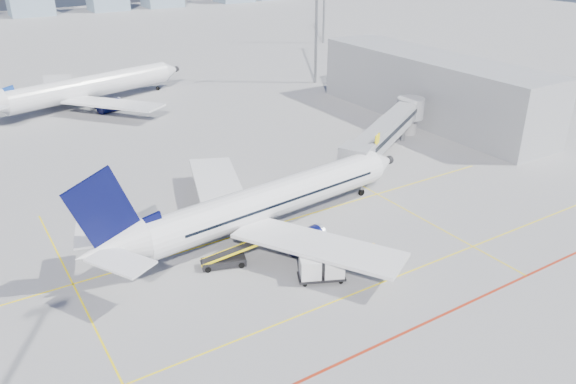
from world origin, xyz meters
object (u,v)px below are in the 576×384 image
at_px(second_aircraft, 83,89).
at_px(main_aircraft, 261,204).
at_px(baggage_tug, 336,256).
at_px(cargo_dolly, 322,268).
at_px(belt_loader, 225,260).
at_px(ramp_worker, 373,251).

bearing_deg(second_aircraft, main_aircraft, -101.62).
xyz_separation_m(baggage_tug, cargo_dolly, (-2.67, -1.55, 0.45)).
height_order(cargo_dolly, belt_loader, belt_loader).
bearing_deg(main_aircraft, ramp_worker, -63.95).
bearing_deg(baggage_tug, second_aircraft, 80.43).
bearing_deg(main_aircraft, second_aircraft, 87.57).
distance_m(belt_loader, ramp_worker, 13.53).
bearing_deg(ramp_worker, main_aircraft, 57.43).
bearing_deg(ramp_worker, second_aircraft, 33.81).
height_order(main_aircraft, belt_loader, main_aircraft).
relative_size(baggage_tug, belt_loader, 0.44).
bearing_deg(baggage_tug, belt_loader, 135.20).
distance_m(baggage_tug, ramp_worker, 3.55).
xyz_separation_m(main_aircraft, baggage_tug, (2.88, -8.54, -2.46)).
xyz_separation_m(cargo_dolly, ramp_worker, (5.97, 0.23, -0.35)).
bearing_deg(cargo_dolly, belt_loader, 157.93).
bearing_deg(ramp_worker, cargo_dolly, 117.56).
relative_size(baggage_tug, ramp_worker, 1.48).
bearing_deg(cargo_dolly, main_aircraft, 116.12).
distance_m(second_aircraft, ramp_worker, 65.44).
height_order(second_aircraft, belt_loader, second_aircraft).
bearing_deg(main_aircraft, baggage_tug, -77.43).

